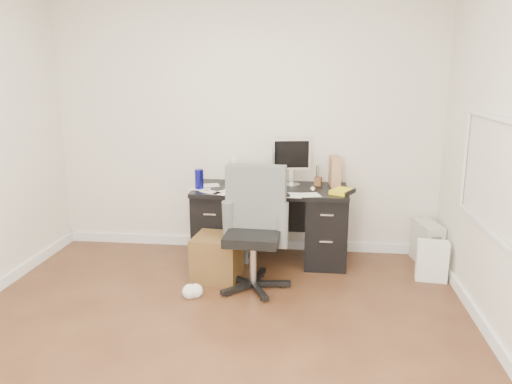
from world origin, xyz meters
The scene contains 18 objects.
ground centered at (0.00, 0.00, 0.00)m, with size 4.00×4.00×0.00m, color #422315.
room_shell centered at (0.03, 0.03, 1.66)m, with size 4.02×4.02×2.71m.
desk centered at (0.30, 1.65, 0.40)m, with size 1.50×0.70×0.75m.
loose_papers centered at (0.10, 1.60, 0.75)m, with size 1.10×0.60×0.00m, color white, non-canonical shape.
lcd_monitor centered at (0.49, 1.78, 0.99)m, with size 0.38×0.22×0.49m, color silver, non-canonical shape.
keyboard centered at (0.13, 1.58, 0.76)m, with size 0.43×0.15×0.02m, color black.
computer_mouse centered at (0.71, 1.53, 0.78)m, with size 0.05×0.05×0.05m, color silver.
travel_mug centered at (-0.39, 1.54, 0.85)m, with size 0.09×0.09×0.19m, color navy.
white_binder centered at (-0.10, 1.81, 0.88)m, with size 0.10×0.23×0.26m, color silver.
magazine_file centered at (0.93, 1.84, 0.90)m, with size 0.13×0.25×0.29m, color #AA7652.
pen_cup centered at (0.76, 1.81, 0.85)m, with size 0.09×0.09×0.21m, color brown, non-canonical shape.
yellow_book centered at (0.99, 1.50, 0.77)m, with size 0.17×0.22×0.04m, color yellow.
paper_remote centered at (0.48, 1.37, 0.76)m, with size 0.28×0.23×0.02m, color white, non-canonical shape.
office_chair centered at (0.21, 0.95, 0.54)m, with size 0.61×0.61×1.07m, color #505350, non-canonical shape.
pc_tower centered at (1.86, 1.74, 0.21)m, with size 0.19×0.42×0.42m, color beige.
shopping_bag centered at (1.81, 1.30, 0.19)m, with size 0.28×0.20×0.37m, color white.
wicker_basket centered at (-0.14, 1.12, 0.20)m, with size 0.41×0.41×0.41m, color #513818.
desk_printer centered at (-0.07, 1.64, 0.10)m, with size 0.35×0.29×0.21m, color slate.
Camera 1 is at (0.71, -3.12, 1.86)m, focal length 35.00 mm.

